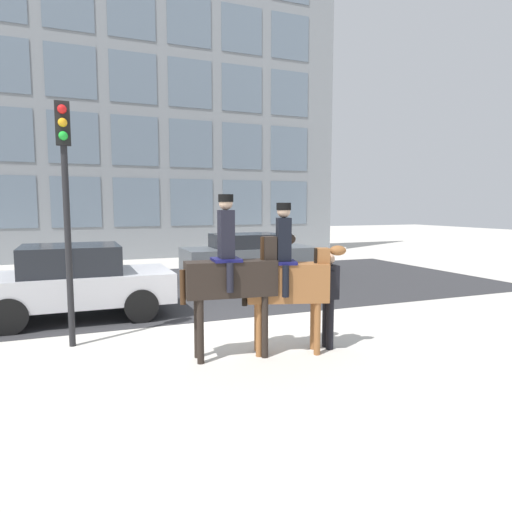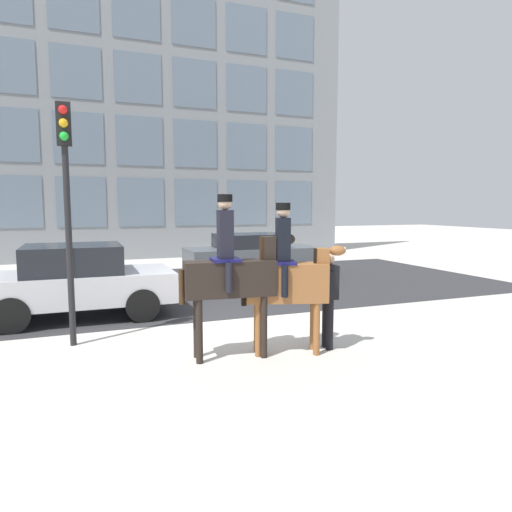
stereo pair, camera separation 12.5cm
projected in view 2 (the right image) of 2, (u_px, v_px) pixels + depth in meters
The scene contains 9 objects.
ground_plane at pixel (224, 326), 9.41m from camera, with size 80.00×80.00×0.00m, color beige.
road_surface at pixel (178, 288), 13.81m from camera, with size 20.60×8.50×0.01m.
office_building_facade at pixel (138, 86), 20.59m from camera, with size 20.60×0.33×15.72m.
mounted_horse_lead at pixel (232, 274), 7.35m from camera, with size 1.93×0.65×2.66m.
mounted_horse_companion at pixel (288, 278), 7.60m from camera, with size 1.71×0.82×2.53m.
pedestrian_bystander at pixel (328, 293), 7.85m from camera, with size 0.85×0.43×1.67m.
street_car_near_lane at pixel (78, 280), 10.09m from camera, with size 4.04×2.06×1.62m.
street_car_far_lane at pixel (252, 256), 15.12m from camera, with size 4.37×1.84×1.56m.
traffic_light at pixel (66, 186), 7.83m from camera, with size 0.24×0.29×4.22m.
Camera 2 is at (-2.71, -8.81, 2.48)m, focal length 32.00 mm.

